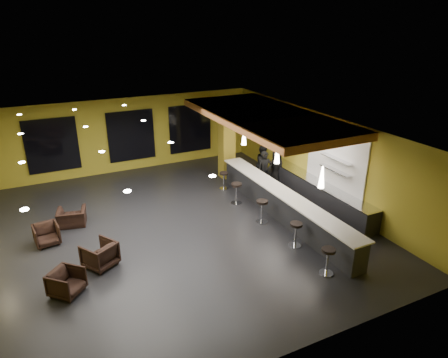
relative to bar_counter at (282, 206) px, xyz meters
name	(u,v)px	position (x,y,z in m)	size (l,w,h in m)	color
floor	(180,228)	(-3.65, 1.00, -0.55)	(12.00, 13.00, 0.10)	black
ceiling	(175,130)	(-3.65, 1.00, 3.05)	(12.00, 13.00, 0.10)	black
wall_back	(131,134)	(-3.65, 7.55, 1.25)	(12.00, 0.10, 3.50)	#9E8F23
wall_front	(288,293)	(-3.65, -5.55, 1.25)	(12.00, 0.10, 3.50)	#9E8F23
wall_right	(320,156)	(2.40, 1.00, 1.25)	(0.10, 13.00, 3.50)	#9E8F23
wood_soffit	(265,117)	(0.35, 2.00, 2.86)	(3.60, 8.00, 0.28)	#98592C
window_left	(52,145)	(-7.15, 7.44, 1.20)	(2.20, 0.06, 2.40)	black
window_center	(131,136)	(-3.65, 7.44, 1.20)	(2.20, 0.06, 2.40)	black
window_right	(190,129)	(-0.65, 7.44, 1.20)	(2.20, 0.06, 2.40)	black
tile_backsplash	(336,158)	(2.31, 0.00, 1.50)	(0.06, 3.20, 2.40)	white
bar_counter	(282,206)	(0.00, 0.00, 0.00)	(0.60, 8.00, 1.00)	black
bar_top	(283,193)	(0.00, 0.00, 0.52)	(0.78, 8.10, 0.05)	silver
prep_counter	(317,193)	(2.00, 0.50, -0.07)	(0.70, 6.00, 0.86)	black
prep_top	(318,182)	(2.00, 0.50, 0.39)	(0.72, 6.00, 0.03)	silver
wall_shelf_lower	(335,170)	(2.17, -0.20, 1.10)	(0.30, 1.50, 0.03)	silver
wall_shelf_upper	(337,159)	(2.17, -0.20, 1.55)	(0.30, 1.50, 0.03)	silver
column	(227,141)	(0.00, 4.60, 1.25)	(0.60, 0.60, 3.50)	olive
pendant_0	(322,177)	(0.00, -2.00, 1.85)	(0.20, 0.20, 0.70)	white
pendant_1	(277,154)	(0.00, 0.50, 1.85)	(0.20, 0.20, 0.70)	white
pendant_2	(244,137)	(0.00, 3.00, 1.85)	(0.20, 0.20, 0.70)	white
staff_a	(265,171)	(0.80, 2.56, 0.35)	(0.62, 0.41, 1.71)	black
staff_b	(263,164)	(1.12, 3.21, 0.38)	(0.85, 0.66, 1.75)	black
staff_c	(276,167)	(1.60, 2.90, 0.28)	(0.76, 0.50, 1.56)	black
armchair_a	(67,282)	(-7.63, -1.16, -0.14)	(0.76, 0.79, 0.72)	black
armchair_b	(100,254)	(-6.59, -0.22, -0.11)	(0.84, 0.86, 0.79)	black
armchair_c	(47,235)	(-7.93, 1.82, -0.15)	(0.74, 0.77, 0.70)	black
armchair_d	(72,217)	(-7.04, 2.80, -0.19)	(0.96, 0.84, 0.62)	black
bar_stool_0	(328,258)	(-0.78, -3.50, 0.03)	(0.42, 0.42, 0.83)	silver
bar_stool_1	(296,231)	(-0.71, -1.84, 0.03)	(0.42, 0.42, 0.83)	silver
bar_stool_2	(262,208)	(-0.85, 0.03, 0.05)	(0.44, 0.44, 0.86)	silver
bar_stool_3	(236,191)	(-0.94, 1.82, 0.05)	(0.44, 0.44, 0.86)	silver
bar_stool_4	(224,178)	(-0.75, 3.35, -0.01)	(0.39, 0.39, 0.77)	silver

